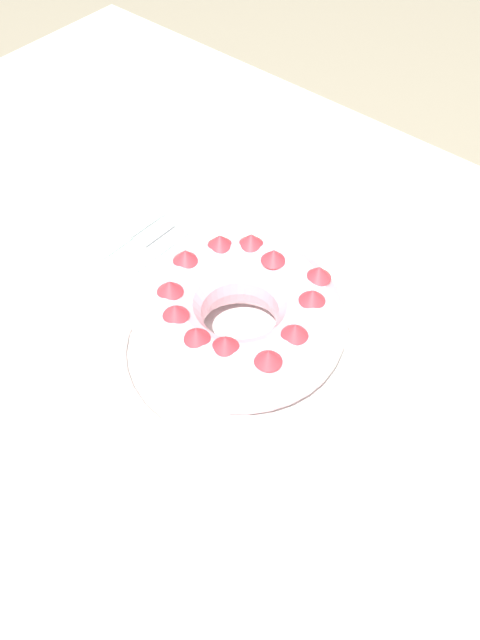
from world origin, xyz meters
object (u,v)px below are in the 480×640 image
cake_knife (126,272)px  side_bowl (423,275)px  serving_dish (240,349)px  bundt_cake (240,319)px  serving_knife (94,258)px  napkin (394,504)px  fork (125,255)px

cake_knife → side_bowl: bearing=35.7°
serving_dish → bundt_cake: (0.00, 0.00, 0.05)m
serving_dish → serving_knife: 0.25m
serving_dish → cake_knife: (-0.20, 0.01, -0.01)m
cake_knife → napkin: cake_knife is taller
bundt_cake → napkin: (0.24, -0.05, -0.06)m
serving_knife → side_bowl: bearing=34.6°
fork → side_bowl: size_ratio=1.56×
cake_knife → napkin: 0.44m
cake_knife → serving_dish: bearing=-3.8°
serving_dish → side_bowl: 0.26m
bundt_cake → napkin: size_ratio=1.78×
side_bowl → napkin: bearing=-63.5°
serving_dish → side_bowl: bearing=67.0°
side_bowl → fork: bearing=-146.9°
side_bowl → napkin: side_bowl is taller
bundt_cake → cake_knife: bearing=178.1°
fork → napkin: (0.46, -0.07, -0.00)m
bundt_cake → serving_knife: 0.26m
bundt_cake → napkin: bundt_cake is taller
serving_dish → napkin: serving_dish is taller
bundt_cake → fork: (-0.22, 0.03, -0.06)m
napkin → serving_dish: bearing=168.9°
cake_knife → napkin: size_ratio=1.38×
cake_knife → napkin: (0.44, -0.05, -0.00)m
serving_knife → bundt_cake: bearing=0.8°
napkin → bundt_cake: bearing=168.9°
serving_dish → bundt_cake: size_ratio=1.20×
serving_dish → serving_knife: serving_dish is taller
bundt_cake → serving_knife: bearing=-179.2°
fork → serving_knife: size_ratio=0.92×
serving_knife → cake_knife: (0.05, 0.01, 0.00)m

